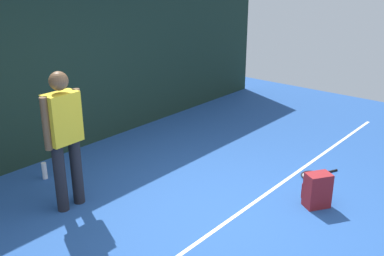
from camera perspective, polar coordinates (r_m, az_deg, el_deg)
The scene contains 7 objects.
ground_plane at distance 5.45m, azimuth 3.27°, elevation -10.86°, with size 12.00×12.00×0.00m, color #234C93.
back_fence at distance 7.05m, azimuth -16.49°, elevation 7.00°, with size 10.00×0.10×2.59m, color #192D23.
court_line at distance 5.35m, azimuth 5.01°, elevation -11.53°, with size 9.00×0.05×0.00m, color white.
tennis_player at distance 5.39m, azimuth -16.09°, elevation -0.61°, with size 0.53×0.23×1.70m.
tennis_racket at distance 6.54m, azimuth 15.38°, elevation -5.90°, with size 0.63×0.43×0.03m.
backpack at distance 5.71m, azimuth 15.69°, elevation -7.70°, with size 0.37×0.38×0.44m.
water_bottle at distance 6.54m, azimuth -18.39°, elevation -5.21°, with size 0.07×0.07×0.24m, color white.
Camera 1 is at (-3.76, -2.77, 2.81)m, focal length 41.59 mm.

